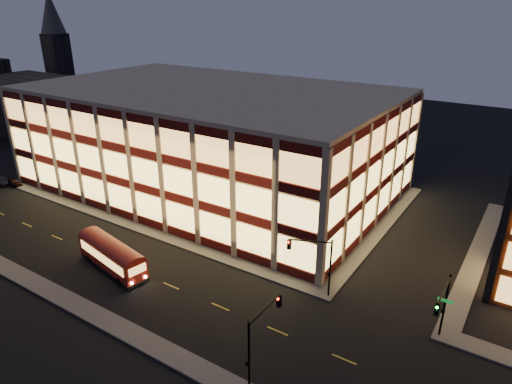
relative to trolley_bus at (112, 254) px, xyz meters
The scene contains 14 objects.
ground 7.76m from the trolley_bus, 112.92° to the left, with size 200.00×200.00×0.00m, color black.
sidewalk_office_south 10.08m from the trolley_bus, 126.74° to the left, with size 54.00×2.00×0.15m, color #514F4C.
sidewalk_office_east 31.29m from the trolley_bus, 50.07° to the left, with size 2.00×30.00×0.15m, color #514F4C.
sidewalk_tower_west 39.26m from the trolley_bus, 37.65° to the left, with size 2.00×30.00×0.15m, color #514F4C.
sidewalk_near 6.93m from the trolley_bus, 115.99° to the right, with size 100.00×2.00×0.15m, color #514F4C.
office_building 25.19m from the trolley_bus, 103.79° to the left, with size 50.45×30.45×14.50m.
church_tower 87.06m from the trolley_bus, 147.23° to the left, with size 5.00×5.00×18.00m, color #2D2621.
church_spire 89.32m from the trolley_bus, 147.23° to the left, with size 6.00×6.00×10.00m, color #4C473F.
traffic_signal_far 20.70m from the trolley_bus, 20.49° to the left, with size 3.79×1.87×6.00m.
traffic_signal_right 31.29m from the trolley_bus, 11.72° to the left, with size 1.20×4.37×6.00m.
traffic_signal_near 21.09m from the trolley_bus, 11.19° to the right, with size 0.32×4.45×6.00m.
trolley_bus is the anchor object (origin of this frame).
parked_car_0 31.56m from the trolley_bus, 166.31° to the left, with size 1.26×3.12×1.06m, color black.
parked_car_1 33.70m from the trolley_bus, 168.46° to the left, with size 1.40×4.01×1.32m, color black.
Camera 1 is at (37.26, -32.72, 25.64)m, focal length 32.00 mm.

